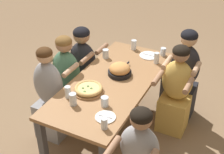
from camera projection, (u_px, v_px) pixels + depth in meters
ground_plane at (112, 132)px, 3.87m from camera, size 18.00×18.00×0.00m
dining_table at (112, 88)px, 3.52m from camera, size 1.84×0.82×0.76m
pizza_board_main at (89, 89)px, 3.27m from camera, size 0.33×0.33×0.06m
skillet_bowl at (120, 70)px, 3.55m from camera, size 0.39×0.27×0.14m
empty_plate_a at (105, 117)px, 2.92m from camera, size 0.20×0.20×0.02m
empty_plate_b at (149, 56)px, 3.95m from camera, size 0.23×0.23×0.02m
drinking_glass_a at (106, 54)px, 3.89m from camera, size 0.08×0.08×0.11m
drinking_glass_b at (68, 92)px, 3.17m from camera, size 0.06×0.06×0.13m
drinking_glass_c at (105, 102)px, 3.06m from camera, size 0.08×0.08×0.10m
drinking_glass_d at (134, 45)px, 4.09m from camera, size 0.07×0.07×0.13m
drinking_glass_e at (163, 52)px, 3.95m from camera, size 0.07×0.07×0.10m
drinking_glass_f at (156, 59)px, 3.77m from camera, size 0.06×0.06×0.14m
drinking_glass_g at (104, 124)px, 2.78m from camera, size 0.06×0.06×0.11m
drinking_glass_h at (73, 100)px, 3.07m from camera, size 0.07×0.07×0.13m
diner_near_midright at (176, 93)px, 3.66m from camera, size 0.51×0.40×1.15m
diner_near_right at (183, 78)px, 3.88m from camera, size 0.51×0.40×1.21m
diner_far_midright at (84, 69)px, 4.14m from camera, size 0.51×0.40×1.12m
diner_far_midleft at (50, 98)px, 3.58m from camera, size 0.51×0.40×1.17m
diner_far_center at (67, 82)px, 3.85m from camera, size 0.51×0.40×1.16m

